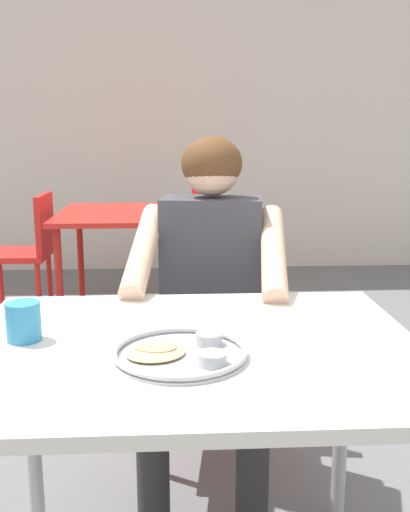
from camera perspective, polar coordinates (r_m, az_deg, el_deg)
name	(u,v)px	position (r m, az deg, el deg)	size (l,w,h in m)	color
back_wall	(166,70)	(5.14, -3.83, 17.73)	(12.00, 0.12, 3.40)	silver
table_foreground	(193,376)	(1.38, -1.21, -11.63)	(1.05, 0.81, 0.74)	silver
thali_tray	(181,352)	(1.27, -2.37, -9.38)	(0.29, 0.29, 0.03)	#B7BABF
drinking_cup	(23,320)	(1.42, -17.36, -6.02)	(0.08, 0.08, 0.09)	#338CBF
chair_foreground	(212,324)	(2.22, 0.66, -6.68)	(0.48, 0.44, 0.83)	red
diner_foreground	(210,283)	(1.94, 0.46, -2.62)	(0.54, 0.59, 1.19)	#2F2F2F
table_background_red	(129,224)	(3.74, -7.49, 3.15)	(0.87, 0.92, 0.70)	red
chair_red_left	(28,247)	(3.83, -16.94, 0.83)	(0.41, 0.39, 0.82)	red
chair_red_right	(216,241)	(3.82, 1.12, 1.45)	(0.49, 0.48, 0.87)	red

